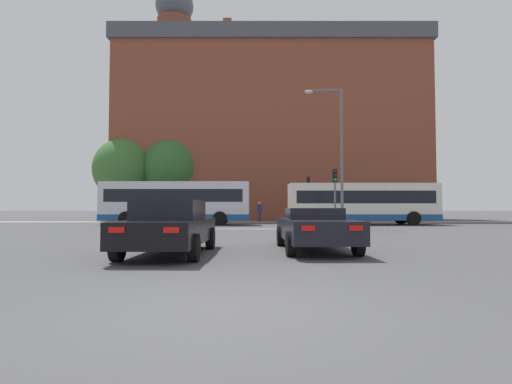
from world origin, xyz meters
TOP-DOWN VIEW (x-y plane):
  - ground_plane at (0.00, 0.00)m, footprint 400.00×400.00m
  - stop_line_strip at (0.00, 18.66)m, footprint 7.90×0.30m
  - far_pavement at (0.00, 30.85)m, footprint 68.78×2.50m
  - brick_civic_building at (1.69, 39.72)m, footprint 32.67×12.04m
  - car_saloon_left at (-1.97, 5.70)m, footprint 2.01×4.69m
  - car_roadster_right at (1.97, 6.76)m, footprint 2.02×4.72m
  - bus_crossing_lead at (8.07, 24.61)m, footprint 10.73×2.73m
  - bus_crossing_trailing at (-5.54, 24.40)m, footprint 10.64×2.65m
  - traffic_light_near_right at (5.14, 19.67)m, footprint 0.26×0.31m
  - traffic_light_far_right at (4.86, 30.04)m, footprint 0.26×0.31m
  - street_lamp_junction at (5.06, 18.92)m, footprint 2.28×0.36m
  - pedestrian_waiting at (8.58, 31.31)m, footprint 0.46×0.39m
  - pedestrian_walking_east at (0.60, 31.49)m, footprint 0.44×0.43m
  - pedestrian_walking_west at (8.91, 31.62)m, footprint 0.32×0.45m
  - tree_by_building at (-8.32, 35.28)m, footprint 5.73×5.73m
  - tree_kerbside at (-12.97, 34.73)m, footprint 5.75×5.75m

SIDE VIEW (x-z plane):
  - ground_plane at x=0.00m, z-range 0.00..0.00m
  - stop_line_strip at x=0.00m, z-range 0.00..0.01m
  - far_pavement at x=0.00m, z-range 0.00..0.01m
  - car_roadster_right at x=1.97m, z-range 0.04..1.25m
  - car_saloon_left at x=-1.97m, z-range 0.02..1.44m
  - pedestrian_waiting at x=8.58m, z-range 0.13..1.72m
  - pedestrian_walking_west at x=8.91m, z-range 0.15..1.85m
  - pedestrian_walking_east at x=0.60m, z-range 0.17..1.97m
  - bus_crossing_lead at x=8.07m, z-range 0.11..3.12m
  - bus_crossing_trailing at x=-5.54m, z-range 0.11..3.23m
  - traffic_light_near_right at x=5.14m, z-range 0.65..4.28m
  - traffic_light_far_right at x=4.86m, z-range 0.70..4.67m
  - street_lamp_junction at x=5.06m, z-range 0.86..9.31m
  - tree_kerbside at x=-12.97m, z-range 1.06..9.22m
  - tree_by_building at x=-8.32m, z-range 1.13..9.43m
  - brick_civic_building at x=1.69m, z-range -3.11..23.32m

